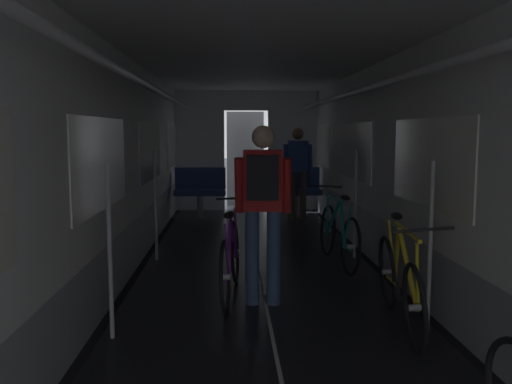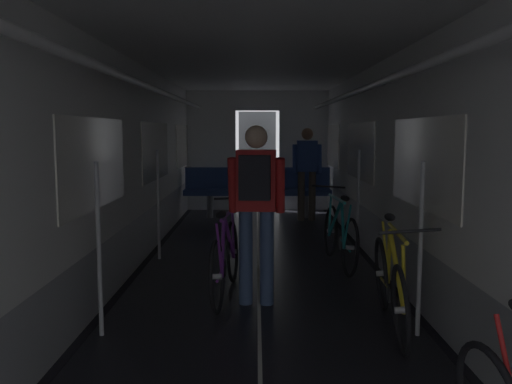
{
  "view_description": "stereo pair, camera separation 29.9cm",
  "coord_description": "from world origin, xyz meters",
  "px_view_note": "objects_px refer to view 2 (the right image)",
  "views": [
    {
      "loc": [
        -0.33,
        -2.06,
        1.64
      ],
      "look_at": [
        0.0,
        4.8,
        0.85
      ],
      "focal_mm": 37.76,
      "sensor_mm": 36.0,
      "label": 1
    },
    {
      "loc": [
        -0.03,
        -2.07,
        1.64
      ],
      "look_at": [
        0.0,
        4.8,
        0.85
      ],
      "focal_mm": 37.76,
      "sensor_mm": 36.0,
      "label": 2
    }
  ],
  "objects_px": {
    "bicycle_purple_in_aisle": "(223,258)",
    "person_standing_near_bench": "(305,167)",
    "bicycle_yellow": "(388,283)",
    "person_cyclist_aisle": "(254,198)",
    "bench_seat_far_left": "(208,187)",
    "bicycle_teal": "(337,235)",
    "bench_seat_far_right": "(303,187)"
  },
  "relations": [
    {
      "from": "bench_seat_far_left",
      "to": "person_standing_near_bench",
      "type": "xyz_separation_m",
      "value": [
        1.8,
        -0.38,
        0.41
      ]
    },
    {
      "from": "bicycle_teal",
      "to": "bicycle_yellow",
      "type": "height_order",
      "value": "bicycle_yellow"
    },
    {
      "from": "bicycle_yellow",
      "to": "bicycle_purple_in_aisle",
      "type": "distance_m",
      "value": 1.67
    },
    {
      "from": "person_cyclist_aisle",
      "to": "person_standing_near_bench",
      "type": "xyz_separation_m",
      "value": [
        0.93,
        4.83,
        -0.04
      ]
    },
    {
      "from": "bench_seat_far_left",
      "to": "bicycle_purple_in_aisle",
      "type": "bearing_deg",
      "value": -83.39
    },
    {
      "from": "bench_seat_far_left",
      "to": "bicycle_yellow",
      "type": "distance_m",
      "value": 6.16
    },
    {
      "from": "bench_seat_far_left",
      "to": "bench_seat_far_right",
      "type": "relative_size",
      "value": 1.0
    },
    {
      "from": "bench_seat_far_right",
      "to": "person_standing_near_bench",
      "type": "xyz_separation_m",
      "value": [
        0.0,
        -0.38,
        0.41
      ]
    },
    {
      "from": "bench_seat_far_right",
      "to": "bicycle_teal",
      "type": "relative_size",
      "value": 0.58
    },
    {
      "from": "person_cyclist_aisle",
      "to": "bicycle_purple_in_aisle",
      "type": "height_order",
      "value": "person_cyclist_aisle"
    },
    {
      "from": "bicycle_teal",
      "to": "bicycle_purple_in_aisle",
      "type": "distance_m",
      "value": 1.79
    },
    {
      "from": "bench_seat_far_left",
      "to": "person_standing_near_bench",
      "type": "height_order",
      "value": "person_standing_near_bench"
    },
    {
      "from": "bench_seat_far_right",
      "to": "person_standing_near_bench",
      "type": "height_order",
      "value": "person_standing_near_bench"
    },
    {
      "from": "bicycle_teal",
      "to": "bicycle_purple_in_aisle",
      "type": "relative_size",
      "value": 1.0
    },
    {
      "from": "bench_seat_far_left",
      "to": "person_cyclist_aisle",
      "type": "xyz_separation_m",
      "value": [
        0.88,
        -5.2,
        0.45
      ]
    },
    {
      "from": "bench_seat_far_left",
      "to": "bicycle_yellow",
      "type": "bearing_deg",
      "value": -71.19
    },
    {
      "from": "bicycle_yellow",
      "to": "bicycle_purple_in_aisle",
      "type": "relative_size",
      "value": 1.0
    },
    {
      "from": "person_cyclist_aisle",
      "to": "bicycle_teal",
      "type": "bearing_deg",
      "value": 55.59
    },
    {
      "from": "bench_seat_far_right",
      "to": "bicycle_teal",
      "type": "height_order",
      "value": "bench_seat_far_right"
    },
    {
      "from": "bench_seat_far_left",
      "to": "bicycle_purple_in_aisle",
      "type": "relative_size",
      "value": 0.58
    },
    {
      "from": "bicycle_teal",
      "to": "person_standing_near_bench",
      "type": "relative_size",
      "value": 1.0
    },
    {
      "from": "bench_seat_far_left",
      "to": "bicycle_purple_in_aisle",
      "type": "distance_m",
      "value": 4.98
    },
    {
      "from": "bicycle_teal",
      "to": "bicycle_purple_in_aisle",
      "type": "xyz_separation_m",
      "value": [
        -1.32,
        -1.21,
        0.0
      ]
    },
    {
      "from": "bicycle_yellow",
      "to": "person_cyclist_aisle",
      "type": "distance_m",
      "value": 1.42
    },
    {
      "from": "bicycle_yellow",
      "to": "person_cyclist_aisle",
      "type": "xyz_separation_m",
      "value": [
        -1.11,
        0.62,
        0.63
      ]
    },
    {
      "from": "bench_seat_far_right",
      "to": "person_cyclist_aisle",
      "type": "xyz_separation_m",
      "value": [
        -0.92,
        -5.2,
        0.45
      ]
    },
    {
      "from": "bench_seat_far_right",
      "to": "person_standing_near_bench",
      "type": "bearing_deg",
      "value": -89.59
    },
    {
      "from": "bench_seat_far_left",
      "to": "bicycle_teal",
      "type": "bearing_deg",
      "value": -63.13
    },
    {
      "from": "bench_seat_far_right",
      "to": "bicycle_teal",
      "type": "bearing_deg",
      "value": -88.65
    },
    {
      "from": "bicycle_purple_in_aisle",
      "to": "person_standing_near_bench",
      "type": "height_order",
      "value": "person_standing_near_bench"
    },
    {
      "from": "bicycle_purple_in_aisle",
      "to": "bicycle_yellow",
      "type": "bearing_deg",
      "value": -32.09
    },
    {
      "from": "bicycle_yellow",
      "to": "person_standing_near_bench",
      "type": "relative_size",
      "value": 1.0
    }
  ]
}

